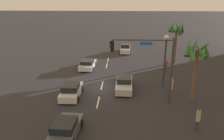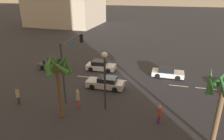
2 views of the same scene
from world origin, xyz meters
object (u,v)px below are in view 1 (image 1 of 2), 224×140
Objects in this scene: traffic_signal at (151,59)px; pedestrian_1 at (166,65)px; pedestrian_0 at (198,118)px; palm_tree_0 at (177,32)px; car_0 at (71,91)px; car_3 at (65,129)px; car_2 at (125,49)px; palm_tree_1 at (196,54)px; car_4 at (88,64)px; pedestrian_2 at (171,86)px; car_1 at (124,84)px; streetlamp at (166,51)px.

traffic_signal is 3.66× the size of pedestrian_1.
pedestrian_0 is 0.31× the size of palm_tree_0.
car_3 is (6.82, 1.04, -0.02)m from car_0.
car_2 is 0.65× the size of palm_tree_1.
pedestrian_0 is at bearing 35.84° from traffic_signal.
car_3 is 22.82m from palm_tree_0.
pedestrian_2 reaches higher than car_4.
car_4 is (-7.07, -5.04, -0.06)m from car_1.
pedestrian_0 is (8.74, 1.19, -3.06)m from streetlamp.
pedestrian_0 reaches higher than car_2.
car_1 is 8.68m from car_4.
pedestrian_2 is (-1.61, 2.42, -3.27)m from traffic_signal.
streetlamp is at bearing 154.22° from traffic_signal.
palm_tree_1 is (2.41, 6.53, 4.00)m from car_1.
palm_tree_1 is (3.52, 2.16, 0.56)m from streetlamp.
palm_tree_1 is at bearing 69.69° from car_1.
car_3 is (8.98, -4.27, -0.01)m from car_1.
palm_tree_0 reaches higher than car_1.
traffic_signal is at bearing -80.19° from palm_tree_1.
pedestrian_1 is (-15.23, 9.81, 0.28)m from car_3.
streetlamp is 3.04× the size of pedestrian_0.
car_1 is 2.32× the size of pedestrian_0.
car_2 is at bearing 179.22° from car_1.
palm_tree_0 is (-13.35, 5.11, 0.28)m from traffic_signal.
car_1 is 1.06× the size of car_3.
car_0 reaches higher than car_4.
streetlamp is 2.98× the size of pedestrian_2.
car_4 is 13.48m from palm_tree_0.
pedestrian_0 reaches higher than car_1.
car_0 is 19.29m from car_2.
streetlamp is at bearing -148.49° from palm_tree_1.
palm_tree_0 is at bearing 49.69° from car_2.
car_3 is 13.25m from palm_tree_1.
pedestrian_2 is (-6.09, -0.82, 0.03)m from pedestrian_0.
car_1 is 5.00m from pedestrian_2.
pedestrian_2 is at bearing 14.19° from car_2.
traffic_signal is 4.37m from pedestrian_2.
pedestrian_1 is at bearing -173.53° from palm_tree_1.
pedestrian_1 is at bearing -179.94° from pedestrian_0.
palm_tree_1 is (0.88, 1.79, 3.58)m from pedestrian_2.
streetlamp is at bearing 104.20° from car_1.
car_0 is at bearing -45.83° from palm_tree_0.
pedestrian_0 is 0.98× the size of pedestrian_2.
pedestrian_0 is (-1.35, 9.82, 0.39)m from car_3.
car_1 is 8.03m from palm_tree_1.
car_2 is at bearing 163.34° from car_0.
palm_tree_1 is (-6.57, 10.79, 4.01)m from car_3.
pedestrian_1 is 0.28× the size of palm_tree_1.
palm_tree_1 is at bearing 121.31° from car_3.
car_0 is 0.92× the size of car_1.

